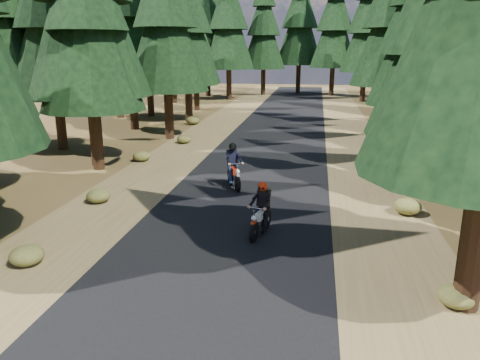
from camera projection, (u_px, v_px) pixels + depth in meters
The scene contains 9 objects.
ground at pixel (232, 228), 14.29m from camera, with size 120.00×120.00×0.00m, color #483919.
road at pixel (254, 183), 19.04m from camera, with size 6.00×100.00×0.01m, color black.
shoulder_l at pixel (146, 178), 19.75m from camera, with size 3.20×100.00×0.01m, color brown.
shoulder_r at pixel (370, 188), 18.32m from camera, with size 3.20×100.00×0.01m, color brown.
pine_forest at pixel (285, 9), 32.15m from camera, with size 34.59×55.08×16.32m.
log_near at pixel (442, 154), 23.59m from camera, with size 0.32×0.32×5.98m, color #4C4233.
understory_shrubs at pixel (257, 165), 20.92m from camera, with size 13.76×23.99×0.59m.
rider_lead at pixel (261, 218), 13.59m from camera, with size 0.90×1.84×1.58m.
rider_follow at pixel (234, 173), 18.31m from camera, with size 1.30×2.02×1.74m.
Camera 1 is at (2.39, -13.14, 5.28)m, focal length 35.00 mm.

